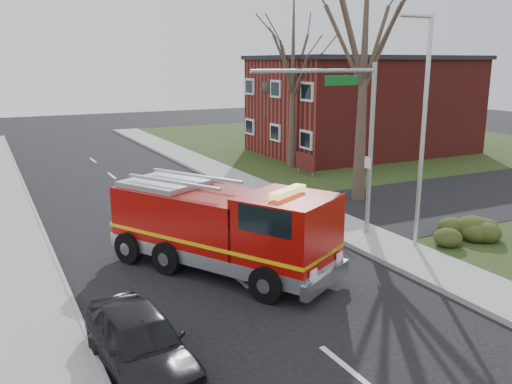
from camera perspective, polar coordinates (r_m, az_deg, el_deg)
name	(u,v)px	position (r m, az deg, el deg)	size (l,w,h in m)	color
ground	(236,277)	(17.82, -2.16, -8.94)	(120.00, 120.00, 0.00)	black
sidewalk_right	(385,246)	(20.99, 13.46, -5.56)	(2.40, 80.00, 0.15)	gray
sidewalk_left	(31,314)	(16.42, -22.63, -11.80)	(2.40, 80.00, 0.15)	gray
brick_building	(363,105)	(42.02, 11.22, 9.00)	(15.40, 10.40, 7.25)	maroon
health_center_sign	(306,162)	(33.04, 5.23, 3.15)	(0.12, 2.00, 1.40)	#521413
hedge_corner	(461,230)	(22.05, 20.79, -3.78)	(2.80, 2.00, 0.90)	#273111
bare_tree_near	(365,48)	(26.61, 11.36, 14.59)	(6.00, 6.00, 12.00)	#3B2C23
bare_tree_far	(293,67)	(34.89, 3.91, 12.99)	(5.25, 5.25, 10.50)	#3B2C23
traffic_signal_mast	(345,120)	(20.53, 9.32, 7.49)	(5.29, 0.18, 6.80)	gray
streetlight_pole	(422,127)	(20.27, 17.11, 6.55)	(1.48, 0.16, 8.40)	#B7BABF
fire_engine	(224,230)	(17.94, -3.43, -3.98)	(6.07, 8.06, 3.13)	#950A06
parked_car_maroon	(141,341)	(12.82, -12.06, -15.13)	(1.72, 4.27, 1.45)	black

